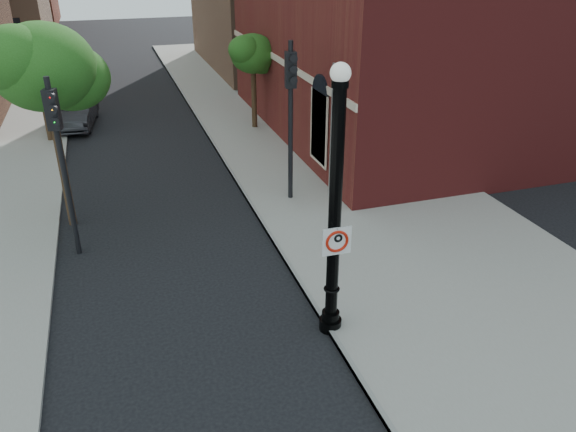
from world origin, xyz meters
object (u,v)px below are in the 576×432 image
object	(u,v)px
lamppost	(334,221)
traffic_signal_right	(291,97)
traffic_signal_left	(58,140)
parked_car	(76,111)
no_parking_sign	(337,241)

from	to	relation	value
lamppost	traffic_signal_right	bearing A→B (deg)	79.22
traffic_signal_left	parked_car	bearing A→B (deg)	104.66
traffic_signal_left	traffic_signal_right	world-z (taller)	traffic_signal_right
lamppost	no_parking_sign	distance (m)	0.43
parked_car	traffic_signal_left	distance (m)	13.14
traffic_signal_left	traffic_signal_right	distance (m)	7.01
lamppost	traffic_signal_left	size ratio (longest dim) A/B	1.20
lamppost	traffic_signal_left	bearing A→B (deg)	135.57
lamppost	traffic_signal_left	xyz separation A→B (m)	(-5.50, 5.39, 0.59)
no_parking_sign	lamppost	bearing A→B (deg)	94.20
lamppost	traffic_signal_right	xyz separation A→B (m)	(1.33, 6.97, 0.79)
parked_car	traffic_signal_right	size ratio (longest dim) A/B	0.83
no_parking_sign	parked_car	bearing A→B (deg)	108.88
traffic_signal_right	lamppost	bearing A→B (deg)	-94.74
parked_car	traffic_signal_right	distance (m)	13.59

